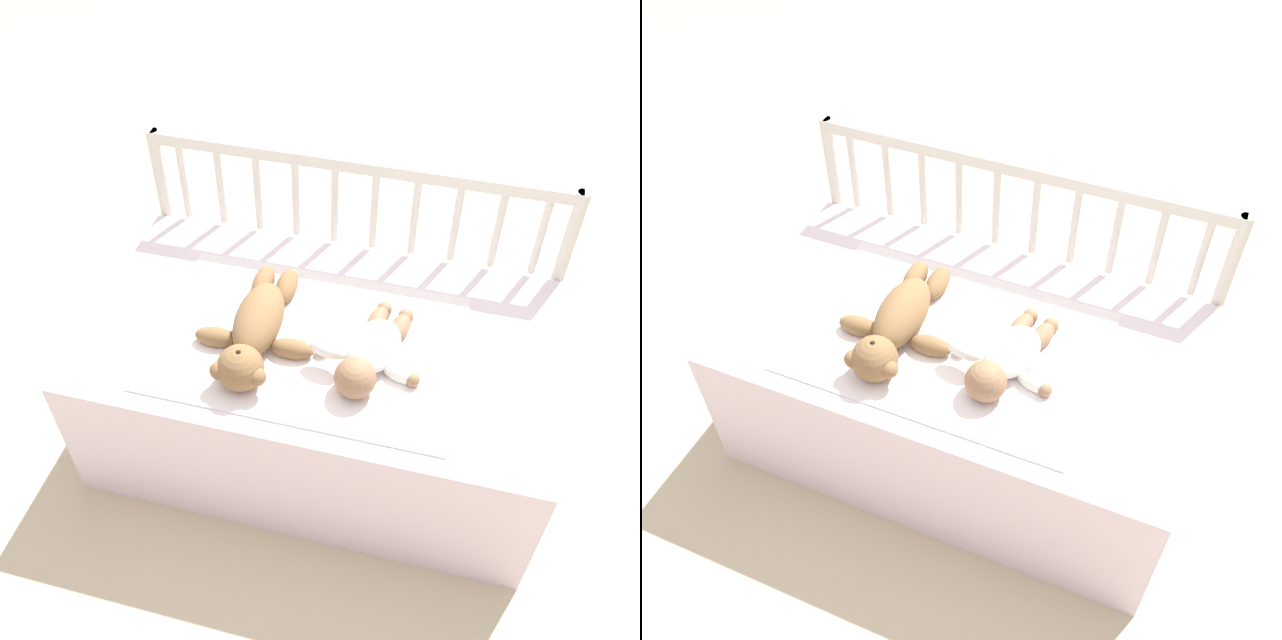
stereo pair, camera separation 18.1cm
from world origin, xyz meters
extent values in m
plane|color=#C6B293|center=(0.00, 0.00, 0.00)|extent=(12.00, 12.00, 0.00)
cube|color=silver|center=(0.00, 0.00, 0.22)|extent=(1.23, 0.71, 0.45)
cylinder|color=beige|center=(-0.60, 0.38, 0.37)|extent=(0.04, 0.04, 0.73)
cylinder|color=beige|center=(0.60, 0.38, 0.37)|extent=(0.04, 0.04, 0.73)
cube|color=beige|center=(0.00, 0.38, 0.72)|extent=(1.19, 0.03, 0.04)
cylinder|color=beige|center=(-0.52, 0.38, 0.57)|extent=(0.02, 0.02, 0.25)
cylinder|color=beige|center=(-0.41, 0.38, 0.57)|extent=(0.02, 0.02, 0.25)
cylinder|color=beige|center=(-0.29, 0.38, 0.57)|extent=(0.02, 0.02, 0.25)
cylinder|color=beige|center=(-0.17, 0.38, 0.57)|extent=(0.02, 0.02, 0.25)
cylinder|color=beige|center=(-0.06, 0.38, 0.57)|extent=(0.02, 0.02, 0.25)
cylinder|color=beige|center=(0.06, 0.38, 0.57)|extent=(0.02, 0.02, 0.25)
cylinder|color=beige|center=(0.17, 0.38, 0.57)|extent=(0.02, 0.02, 0.25)
cylinder|color=beige|center=(0.29, 0.38, 0.57)|extent=(0.02, 0.02, 0.25)
cylinder|color=beige|center=(0.41, 0.38, 0.57)|extent=(0.02, 0.02, 0.25)
cylinder|color=beige|center=(0.52, 0.38, 0.57)|extent=(0.02, 0.02, 0.25)
cube|color=white|center=(-0.02, -0.05, 0.45)|extent=(0.78, 0.53, 0.01)
ellipsoid|color=olive|center=(-0.15, -0.05, 0.50)|extent=(0.13, 0.26, 0.11)
sphere|color=olive|center=(-0.15, -0.21, 0.50)|extent=(0.12, 0.12, 0.12)
sphere|color=beige|center=(-0.15, -0.21, 0.54)|extent=(0.05, 0.05, 0.05)
sphere|color=black|center=(-0.15, -0.21, 0.56)|extent=(0.02, 0.02, 0.02)
sphere|color=olive|center=(-0.10, -0.23, 0.51)|extent=(0.05, 0.05, 0.05)
sphere|color=olive|center=(-0.19, -0.24, 0.51)|extent=(0.05, 0.05, 0.05)
ellipsoid|color=olive|center=(-0.05, -0.10, 0.47)|extent=(0.11, 0.06, 0.05)
ellipsoid|color=olive|center=(-0.25, -0.11, 0.47)|extent=(0.11, 0.06, 0.05)
ellipsoid|color=olive|center=(-0.13, 0.12, 0.47)|extent=(0.06, 0.13, 0.06)
ellipsoid|color=olive|center=(-0.19, 0.11, 0.47)|extent=(0.06, 0.13, 0.06)
ellipsoid|color=white|center=(0.15, -0.05, 0.48)|extent=(0.15, 0.20, 0.08)
sphere|color=#936B4C|center=(0.13, -0.17, 0.50)|extent=(0.10, 0.10, 0.10)
ellipsoid|color=white|center=(0.23, -0.11, 0.47)|extent=(0.10, 0.06, 0.04)
ellipsoid|color=white|center=(0.05, -0.11, 0.51)|extent=(0.10, 0.06, 0.04)
sphere|color=#936B4C|center=(0.26, -0.12, 0.47)|extent=(0.04, 0.04, 0.04)
sphere|color=#936B4C|center=(0.02, -0.07, 0.47)|extent=(0.04, 0.04, 0.04)
ellipsoid|color=#936B4C|center=(0.20, 0.04, 0.47)|extent=(0.07, 0.10, 0.05)
ellipsoid|color=#936B4C|center=(0.14, 0.06, 0.47)|extent=(0.07, 0.10, 0.05)
sphere|color=#936B4C|center=(0.21, 0.09, 0.47)|extent=(0.04, 0.04, 0.04)
sphere|color=#936B4C|center=(0.15, 0.10, 0.47)|extent=(0.04, 0.04, 0.04)
camera|label=1|loc=(0.31, -1.23, 1.81)|focal=40.00mm
camera|label=2|loc=(0.49, -1.18, 1.81)|focal=40.00mm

